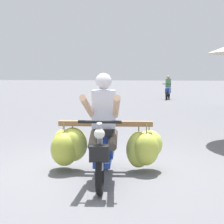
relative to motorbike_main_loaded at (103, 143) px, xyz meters
The scene contains 3 objects.
ground_plane 0.51m from the motorbike_main_loaded, 157.36° to the right, with size 120.00×120.00×0.00m, color slate.
motorbike_main_loaded is the anchor object (origin of this frame).
motorbike_distant_ahead_left 15.04m from the motorbike_main_loaded, 83.94° to the left, with size 0.54×1.61×1.40m.
Camera 1 is at (0.95, -5.01, 1.59)m, focal length 53.51 mm.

